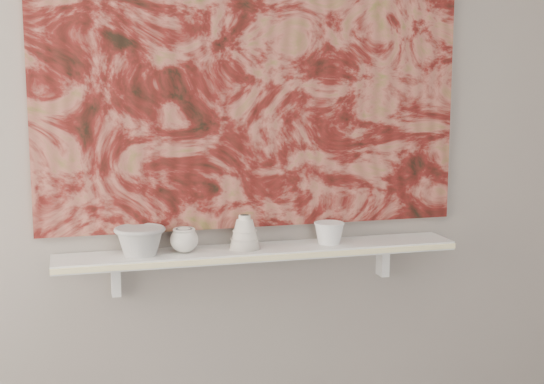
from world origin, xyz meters
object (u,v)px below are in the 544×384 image
object	(u,v)px
shelf	(260,252)
painting	(254,70)
bowl_grey	(140,241)
bowl_white	(329,233)
cup_cream	(184,240)
bell_vessel	(245,232)

from	to	relation	value
shelf	painting	bearing A→B (deg)	90.00
shelf	bowl_grey	bearing A→B (deg)	180.00
painting	bowl_white	size ratio (longest dim) A/B	13.92
bowl_white	cup_cream	bearing A→B (deg)	180.00
bowl_grey	cup_cream	world-z (taller)	bowl_grey
painting	bell_vessel	xyz separation A→B (m)	(-0.05, -0.08, -0.55)
painting	bowl_grey	bearing A→B (deg)	-168.91
shelf	bowl_white	size ratio (longest dim) A/B	12.99
shelf	bell_vessel	xyz separation A→B (m)	(-0.05, 0.00, 0.07)
bell_vessel	bowl_white	distance (m)	0.31
bowl_grey	cup_cream	distance (m)	0.15
cup_cream	bowl_white	bearing A→B (deg)	0.00
shelf	bell_vessel	distance (m)	0.09
painting	cup_cream	bearing A→B (deg)	-163.01
bowl_white	bell_vessel	bearing A→B (deg)	180.00
bell_vessel	cup_cream	bearing A→B (deg)	180.00
bowl_grey	bowl_white	xyz separation A→B (m)	(0.66, 0.00, -0.01)
shelf	cup_cream	distance (m)	0.27
painting	shelf	bearing A→B (deg)	-90.00
shelf	cup_cream	world-z (taller)	cup_cream
cup_cream	bell_vessel	size ratio (longest dim) A/B	0.80
cup_cream	shelf	bearing A→B (deg)	0.00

